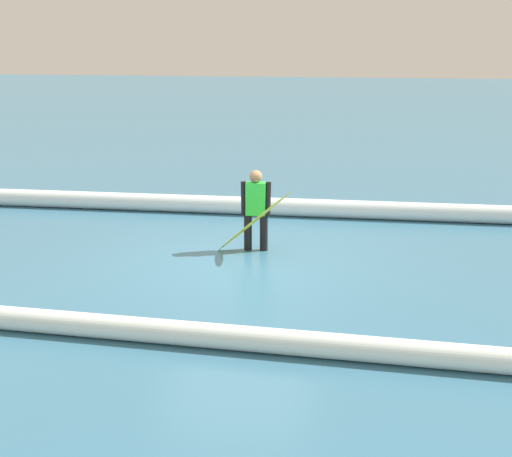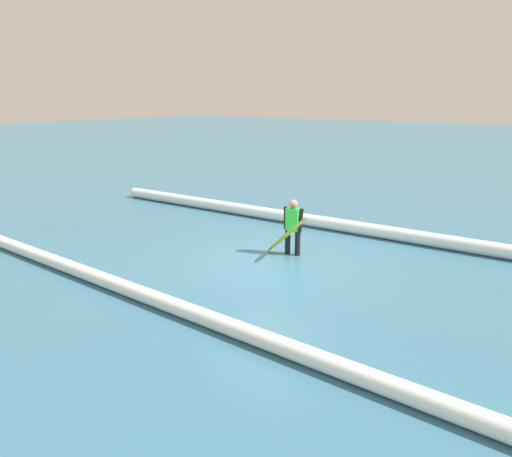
{
  "view_description": "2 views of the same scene",
  "coord_description": "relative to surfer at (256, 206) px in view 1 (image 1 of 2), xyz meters",
  "views": [
    {
      "loc": [
        -2.6,
        10.79,
        3.5
      ],
      "look_at": [
        -0.28,
        -0.16,
        0.57
      ],
      "focal_mm": 49.35,
      "sensor_mm": 36.0,
      "label": 1
    },
    {
      "loc": [
        -6.01,
        8.62,
        3.84
      ],
      "look_at": [
        0.07,
        0.44,
        0.94
      ],
      "focal_mm": 32.25,
      "sensor_mm": 36.0,
      "label": 2
    }
  ],
  "objects": [
    {
      "name": "surfboard",
      "position": [
        -0.03,
        0.35,
        -0.2
      ],
      "size": [
        1.43,
        0.64,
        1.22
      ],
      "color": "yellow",
      "rests_on": "ground_plane"
    },
    {
      "name": "ground_plane",
      "position": [
        0.13,
        0.83,
        -0.79
      ],
      "size": [
        138.44,
        138.44,
        0.0
      ],
      "primitive_type": "plane",
      "color": "teal"
    },
    {
      "name": "surfer",
      "position": [
        0.0,
        0.0,
        0.0
      ],
      "size": [
        0.52,
        0.23,
        1.42
      ],
      "rotation": [
        0.0,
        0.0,
        0.08
      ],
      "color": "black",
      "rests_on": "ground_plane"
    },
    {
      "name": "wave_crest_foreground",
      "position": [
        0.78,
        -2.59,
        -0.6
      ],
      "size": [
        16.17,
        1.22,
        0.38
      ],
      "primitive_type": "cylinder",
      "rotation": [
        0.0,
        1.57,
        0.05
      ],
      "color": "white",
      "rests_on": "ground_plane"
    },
    {
      "name": "wave_crest_midground",
      "position": [
        0.41,
        4.14,
        -0.64
      ],
      "size": [
        24.16,
        0.42,
        0.3
      ],
      "primitive_type": "cylinder",
      "rotation": [
        0.0,
        1.57,
        0.0
      ],
      "color": "white",
      "rests_on": "ground_plane"
    }
  ]
}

